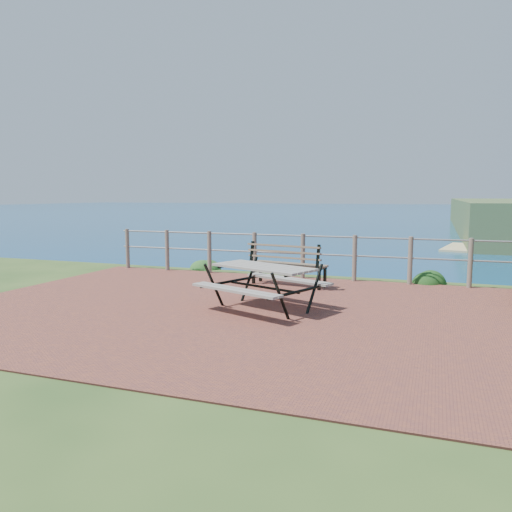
{
  "coord_description": "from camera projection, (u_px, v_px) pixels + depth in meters",
  "views": [
    {
      "loc": [
        2.79,
        -7.4,
        1.87
      ],
      "look_at": [
        -0.34,
        1.21,
        0.75
      ],
      "focal_mm": 35.0,
      "sensor_mm": 36.0,
      "label": 1
    }
  ],
  "objects": [
    {
      "name": "safety_railing",
      "position": [
        303.0,
        254.0,
        11.13
      ],
      "size": [
        9.4,
        0.1,
        1.0
      ],
      "color": "#6B5B4C",
      "rests_on": "ground"
    },
    {
      "name": "ocean",
      "position": [
        430.0,
        200.0,
        194.69
      ],
      "size": [
        1200.0,
        1200.0,
        0.0
      ],
      "primitive_type": "plane",
      "color": "#155C80",
      "rests_on": "ground"
    },
    {
      "name": "shrub_lip_west",
      "position": [
        208.0,
        268.0,
        12.84
      ],
      "size": [
        0.66,
        0.66,
        0.36
      ],
      "primitive_type": "ellipsoid",
      "color": "#21521E",
      "rests_on": "ground"
    },
    {
      "name": "park_bench",
      "position": [
        289.0,
        258.0,
        10.2
      ],
      "size": [
        1.65,
        0.67,
        0.9
      ],
      "rotation": [
        0.0,
        0.0,
        -0.17
      ],
      "color": "brown",
      "rests_on": "ground"
    },
    {
      "name": "ground",
      "position": [
        250.0,
        311.0,
        8.08
      ],
      "size": [
        10.0,
        7.0,
        0.12
      ],
      "primitive_type": "cube",
      "color": "brown",
      "rests_on": "ground"
    },
    {
      "name": "shrub_lip_east",
      "position": [
        420.0,
        282.0,
        10.79
      ],
      "size": [
        0.68,
        0.68,
        0.39
      ],
      "primitive_type": "ellipsoid",
      "color": "#123B14",
      "rests_on": "ground"
    },
    {
      "name": "picnic_table",
      "position": [
        263.0,
        283.0,
        8.08
      ],
      "size": [
        1.83,
        1.38,
        0.71
      ],
      "rotation": [
        0.0,
        0.0,
        -0.38
      ],
      "color": "gray",
      "rests_on": "ground"
    }
  ]
}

